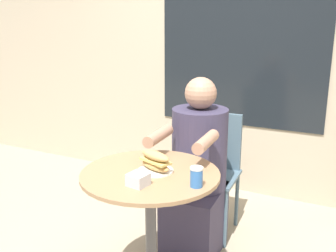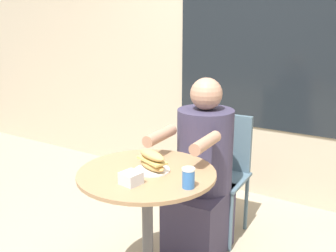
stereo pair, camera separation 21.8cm
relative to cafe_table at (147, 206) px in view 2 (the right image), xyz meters
name	(u,v)px [view 2 (the right image)]	position (x,y,z in m)	size (l,w,h in m)	color
storefront_wall	(262,36)	(0.00, 1.67, 0.84)	(8.00, 0.09, 2.80)	#B7A88E
cafe_table	(147,206)	(0.00, 0.00, 0.00)	(0.73, 0.73, 0.76)	#997551
diner_chair	(223,163)	(0.03, 0.91, -0.03)	(0.40, 0.40, 0.87)	slate
seated_diner	(202,181)	(0.04, 0.56, -0.05)	(0.39, 0.66, 1.18)	#38334C
sandwich_on_plate	(152,162)	(0.02, 0.02, 0.25)	(0.21, 0.19, 0.11)	white
drink_cup	(188,178)	(0.29, -0.06, 0.25)	(0.06, 0.06, 0.10)	#336BB7
napkin_box	(131,178)	(0.03, -0.17, 0.23)	(0.10, 0.10, 0.06)	silver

